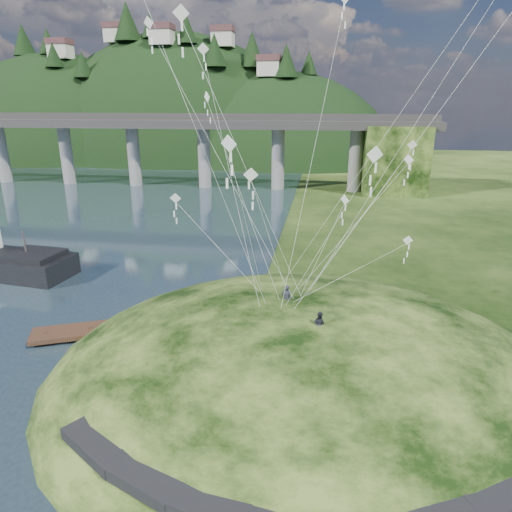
# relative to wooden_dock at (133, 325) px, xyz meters

# --- Properties ---
(ground) EXTENTS (320.00, 320.00, 0.00)m
(ground) POSITION_rel_wooden_dock_xyz_m (6.04, -6.58, -0.47)
(ground) COLOR black
(ground) RESTS_ON ground
(grass_hill) EXTENTS (36.00, 32.00, 13.00)m
(grass_hill) POSITION_rel_wooden_dock_xyz_m (14.04, -4.58, -1.97)
(grass_hill) COLOR black
(grass_hill) RESTS_ON ground
(footpath) EXTENTS (22.29, 5.84, 0.83)m
(footpath) POSITION_rel_wooden_dock_xyz_m (13.50, -16.32, 1.61)
(footpath) COLOR black
(footpath) RESTS_ON ground
(bridge) EXTENTS (160.00, 11.00, 15.00)m
(bridge) POSITION_rel_wooden_dock_xyz_m (-20.42, 63.48, 9.23)
(bridge) COLOR #2D2B2B
(bridge) RESTS_ON ground
(far_ridge) EXTENTS (153.00, 70.00, 94.50)m
(far_ridge) POSITION_rel_wooden_dock_xyz_m (-37.54, 115.59, -7.91)
(far_ridge) COLOR black
(far_ridge) RESTS_ON ground
(wooden_dock) EXTENTS (14.77, 8.13, 1.08)m
(wooden_dock) POSITION_rel_wooden_dock_xyz_m (0.00, 0.00, 0.00)
(wooden_dock) COLOR #351F15
(wooden_dock) RESTS_ON ground
(kite_flyers) EXTENTS (3.08, 4.08, 1.94)m
(kite_flyers) POSITION_rel_wooden_dock_xyz_m (13.57, -4.69, 5.34)
(kite_flyers) COLOR #252632
(kite_flyers) RESTS_ON ground
(kite_swarm) EXTENTS (21.12, 12.79, 20.91)m
(kite_swarm) POSITION_rel_wooden_dock_xyz_m (12.50, -3.62, 17.07)
(kite_swarm) COLOR silver
(kite_swarm) RESTS_ON ground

